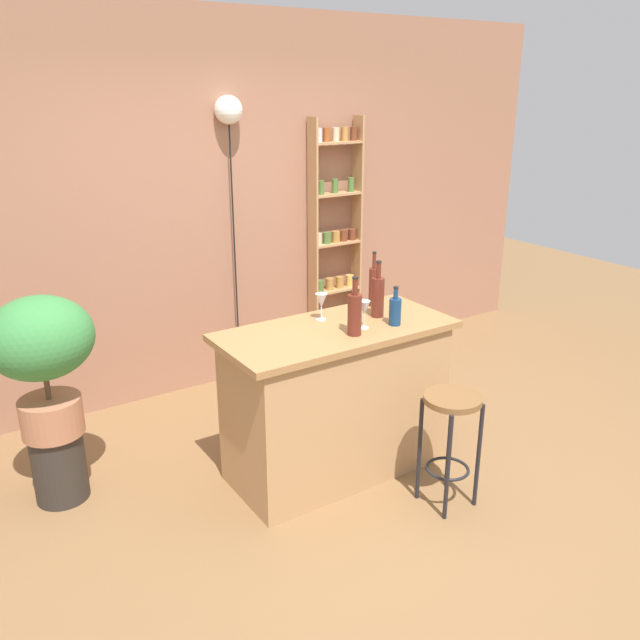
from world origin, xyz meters
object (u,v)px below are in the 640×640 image
object	(u,v)px
spice_shelf	(335,240)
bottle_soda_blue	(378,296)
wine_glass_left	(322,301)
potted_plant	(42,350)
bottle_olive_oil	(395,311)
pendant_globe_light	(229,115)
bottle_sauce_amber	(355,313)
bottle_vinegar	(374,285)
plant_stool	(59,465)
wine_glass_center	(364,309)
bar_stool	(451,425)

from	to	relation	value
spice_shelf	bottle_soda_blue	size ratio (longest dim) A/B	5.87
spice_shelf	wine_glass_left	world-z (taller)	spice_shelf
potted_plant	wine_glass_left	xyz separation A→B (m)	(1.50, -0.46, 0.14)
bottle_olive_oil	pendant_globe_light	bearing A→B (deg)	96.80
bottle_sauce_amber	bottle_vinegar	bearing A→B (deg)	41.26
bottle_vinegar	pendant_globe_light	xyz separation A→B (m)	(-0.31, 1.33, 0.99)
bottle_vinegar	plant_stool	bearing A→B (deg)	167.99
bottle_vinegar	bottle_olive_oil	xyz separation A→B (m)	(-0.11, -0.35, -0.05)
bottle_vinegar	wine_glass_left	size ratio (longest dim) A/B	2.14
spice_shelf	bottle_olive_oil	xyz separation A→B (m)	(-0.71, -1.66, -0.01)
wine_glass_center	pendant_globe_light	distance (m)	1.92
plant_stool	bottle_olive_oil	bearing A→B (deg)	-22.86
bar_stool	bottle_sauce_amber	size ratio (longest dim) A/B	1.98
bottle_sauce_amber	bottle_olive_oil	distance (m)	0.30
plant_stool	bottle_sauce_amber	bearing A→B (deg)	-26.82
potted_plant	bottle_soda_blue	bearing A→B (deg)	-18.01
potted_plant	pendant_globe_light	distance (m)	2.18
potted_plant	spice_shelf	bearing A→B (deg)	19.52
potted_plant	bottle_soda_blue	world-z (taller)	bottle_soda_blue
spice_shelf	pendant_globe_light	distance (m)	1.37
potted_plant	bottle_sauce_amber	distance (m)	1.70
spice_shelf	pendant_globe_light	bearing A→B (deg)	178.21
spice_shelf	plant_stool	bearing A→B (deg)	-160.48
spice_shelf	plant_stool	world-z (taller)	spice_shelf
bar_stool	spice_shelf	bearing A→B (deg)	72.14
wine_glass_center	potted_plant	bearing A→B (deg)	156.40
bottle_vinegar	wine_glass_center	world-z (taller)	bottle_vinegar
spice_shelf	bottle_sauce_amber	world-z (taller)	spice_shelf
bottle_sauce_amber	pendant_globe_light	bearing A→B (deg)	86.83
spice_shelf	pendant_globe_light	xyz separation A→B (m)	(-0.92, 0.03, 1.02)
plant_stool	pendant_globe_light	distance (m)	2.62
bar_stool	wine_glass_left	distance (m)	1.03
bottle_sauce_amber	pendant_globe_light	xyz separation A→B (m)	(0.09, 1.69, 0.99)
spice_shelf	plant_stool	xyz separation A→B (m)	(-2.53, -0.90, -0.83)
spice_shelf	bottle_olive_oil	size ratio (longest dim) A/B	8.73
bottle_olive_oil	wine_glass_left	world-z (taller)	bottle_olive_oil
plant_stool	spice_shelf	bearing A→B (deg)	19.52
plant_stool	potted_plant	size ratio (longest dim) A/B	0.52
bar_stool	plant_stool	world-z (taller)	bar_stool
bottle_soda_blue	potted_plant	bearing A→B (deg)	161.99
bar_stool	bottle_vinegar	distance (m)	1.02
bottle_soda_blue	wine_glass_left	bearing A→B (deg)	156.94
potted_plant	plant_stool	bearing A→B (deg)	0.00
bottle_vinegar	wine_glass_left	distance (m)	0.42
bottle_olive_oil	wine_glass_left	xyz separation A→B (m)	(-0.31, 0.31, 0.03)
spice_shelf	bottle_soda_blue	distance (m)	1.65
pendant_globe_light	plant_stool	bearing A→B (deg)	-150.14
wine_glass_left	bottle_vinegar	bearing A→B (deg)	6.47
bottle_soda_blue	wine_glass_left	distance (m)	0.34
potted_plant	bottle_olive_oil	size ratio (longest dim) A/B	3.43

